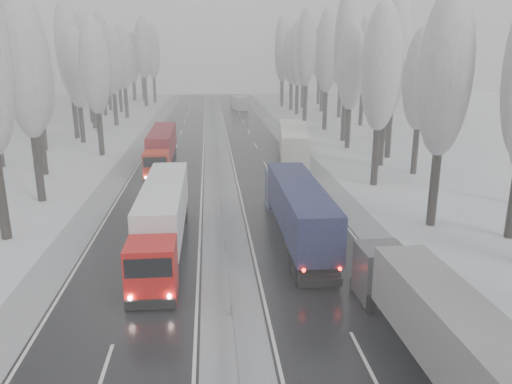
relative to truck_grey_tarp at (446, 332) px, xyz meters
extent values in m
plane|color=silver|center=(-7.72, 1.70, -2.16)|extent=(260.00, 260.00, 0.00)
cube|color=black|center=(-2.47, 31.70, -2.15)|extent=(7.50, 200.00, 0.03)
cube|color=black|center=(-12.97, 31.70, -2.15)|extent=(7.50, 200.00, 0.03)
cube|color=#A3A6AB|center=(-7.72, 31.70, -2.14)|extent=(3.00, 200.00, 0.04)
cube|color=#A3A6AB|center=(2.48, 31.70, -2.14)|extent=(2.40, 200.00, 0.04)
cube|color=#A3A6AB|center=(-17.92, 31.70, -2.14)|extent=(2.40, 200.00, 0.04)
cube|color=slate|center=(-7.72, 31.70, -1.56)|extent=(0.06, 200.00, 0.32)
cube|color=slate|center=(-7.72, 29.70, -1.86)|extent=(0.12, 0.12, 0.60)
cube|color=slate|center=(-7.72, 61.70, -1.86)|extent=(0.12, 0.12, 0.60)
cylinder|color=black|center=(7.31, 17.37, 0.64)|extent=(0.68, 0.68, 5.60)
ellipsoid|color=gray|center=(7.31, 17.37, 8.64)|extent=(3.60, 3.60, 11.45)
cylinder|color=black|center=(6.79, 28.74, 0.65)|extent=(0.68, 0.68, 5.62)
ellipsoid|color=gray|center=(6.79, 28.74, 8.68)|extent=(3.60, 3.60, 11.48)
cylinder|color=black|center=(12.30, 32.74, 0.31)|extent=(0.64, 0.64, 4.94)
ellipsoid|color=gray|center=(12.30, 32.74, 7.36)|extent=(3.60, 3.60, 10.09)
cylinder|color=black|center=(10.17, 36.87, 0.50)|extent=(0.66, 0.66, 5.32)
ellipsoid|color=gray|center=(10.17, 36.87, 8.11)|extent=(3.60, 3.60, 10.88)
cylinder|color=black|center=(12.40, 40.87, 0.99)|extent=(0.72, 0.72, 6.31)
ellipsoid|color=gray|center=(12.40, 40.87, 10.01)|extent=(3.60, 3.60, 12.90)
cylinder|color=black|center=(9.30, 47.30, 0.53)|extent=(0.67, 0.67, 5.38)
ellipsoid|color=gray|center=(9.30, 47.30, 8.21)|extent=(3.60, 3.60, 10.98)
cylinder|color=black|center=(15.59, 51.30, 0.14)|extent=(0.62, 0.62, 4.59)
ellipsoid|color=gray|center=(15.59, 51.30, 6.70)|extent=(3.60, 3.60, 9.39)
cylinder|color=black|center=(10.18, 52.72, 1.31)|extent=(0.76, 0.76, 6.95)
ellipsoid|color=gray|center=(10.18, 52.72, 11.24)|extent=(3.60, 3.60, 14.19)
cylinder|color=black|center=(17.09, 56.72, 1.13)|extent=(0.74, 0.74, 6.59)
ellipsoid|color=gray|center=(17.09, 56.72, 10.55)|extent=(3.60, 3.60, 13.46)
cylinder|color=black|center=(9.84, 62.97, 1.02)|extent=(0.72, 0.72, 6.37)
ellipsoid|color=gray|center=(9.84, 62.97, 10.12)|extent=(3.60, 3.60, 13.01)
cylinder|color=black|center=(16.99, 66.97, 0.82)|extent=(0.70, 0.70, 5.97)
ellipsoid|color=gray|center=(16.99, 66.97, 9.35)|extent=(3.60, 3.60, 12.20)
cylinder|color=black|center=(8.62, 73.66, 1.16)|extent=(0.74, 0.74, 6.65)
ellipsoid|color=gray|center=(8.62, 73.66, 10.67)|extent=(3.60, 3.60, 13.59)
cylinder|color=black|center=(15.99, 77.66, 0.91)|extent=(0.71, 0.71, 6.14)
ellipsoid|color=gray|center=(15.99, 77.66, 9.67)|extent=(3.60, 3.60, 12.54)
cylinder|color=black|center=(8.84, 83.41, 0.87)|extent=(0.71, 0.71, 6.05)
ellipsoid|color=gray|center=(8.84, 83.41, 9.51)|extent=(3.60, 3.60, 12.37)
cylinder|color=black|center=(14.76, 87.41, 0.99)|extent=(0.72, 0.72, 6.30)
ellipsoid|color=gray|center=(14.76, 87.41, 9.98)|extent=(3.60, 3.60, 12.87)
cylinder|color=black|center=(8.91, 90.91, 0.78)|extent=(0.70, 0.70, 5.88)
ellipsoid|color=gray|center=(8.91, 90.91, 9.17)|extent=(3.60, 3.60, 12.00)
cylinder|color=black|center=(12.05, 94.91, 0.27)|extent=(0.64, 0.64, 4.86)
ellipsoid|color=gray|center=(12.05, 94.91, 7.20)|extent=(3.60, 3.60, 9.92)
cylinder|color=black|center=(8.01, 98.02, 0.83)|extent=(0.70, 0.70, 5.98)
ellipsoid|color=gray|center=(8.01, 98.02, 9.36)|extent=(3.60, 3.60, 12.21)
cylinder|color=black|center=(17.22, 102.02, 0.93)|extent=(0.71, 0.71, 6.19)
ellipsoid|color=gray|center=(17.22, 102.02, 9.77)|extent=(3.60, 3.60, 12.64)
cylinder|color=black|center=(9.31, 107.86, 1.27)|extent=(0.75, 0.75, 6.86)
ellipsoid|color=gray|center=(9.31, 107.86, 11.06)|extent=(3.60, 3.60, 14.01)
cylinder|color=black|center=(16.30, 111.86, 0.61)|extent=(0.68, 0.68, 5.55)
ellipsoid|color=gray|center=(16.30, 111.86, 8.54)|extent=(3.60, 3.60, 11.33)
cylinder|color=black|center=(11.01, 118.43, 0.88)|extent=(0.71, 0.71, 6.09)
ellipsoid|color=gray|center=(11.01, 118.43, 9.59)|extent=(3.60, 3.60, 12.45)
cylinder|color=black|center=(13.83, 122.43, 0.58)|extent=(0.67, 0.67, 5.49)
ellipsoid|color=gray|center=(13.83, 122.43, 8.42)|extent=(3.60, 3.60, 11.21)
cylinder|color=black|center=(-22.43, 17.41, 0.91)|extent=(0.71, 0.71, 6.14)
cylinder|color=black|center=(-22.85, 26.27, 0.76)|extent=(0.69, 0.69, 5.83)
ellipsoid|color=gray|center=(-22.85, 26.27, 9.09)|extent=(3.60, 3.60, 11.92)
cylinder|color=black|center=(-25.47, 35.90, 0.35)|extent=(0.65, 0.65, 5.03)
ellipsoid|color=gray|center=(-25.47, 35.90, 7.54)|extent=(3.60, 3.60, 10.28)
cylinder|color=black|center=(-31.24, 39.90, 0.20)|extent=(0.63, 0.63, 4.73)
cylinder|color=black|center=(-21.67, 45.43, 0.56)|extent=(0.67, 0.67, 5.44)
ellipsoid|color=gray|center=(-21.67, 45.43, 8.32)|extent=(3.60, 3.60, 11.11)
cylinder|color=black|center=(-29.57, 49.43, 0.70)|extent=(0.69, 0.69, 5.72)
ellipsoid|color=gray|center=(-29.57, 49.43, 8.88)|extent=(3.60, 3.60, 11.69)
cylinder|color=black|center=(-25.98, 54.42, 0.45)|extent=(0.66, 0.66, 5.23)
ellipsoid|color=gray|center=(-25.98, 54.42, 7.92)|extent=(3.60, 3.60, 10.68)
cylinder|color=black|center=(-27.77, 58.42, 1.14)|extent=(0.74, 0.74, 6.60)
ellipsoid|color=gray|center=(-27.77, 58.42, 10.57)|extent=(3.60, 3.60, 13.49)
cylinder|color=black|center=(-25.88, 64.05, 0.42)|extent=(0.65, 0.65, 5.16)
ellipsoid|color=gray|center=(-25.88, 64.05, 7.79)|extent=(3.60, 3.60, 10.54)
cylinder|color=black|center=(-27.27, 68.05, 0.74)|extent=(0.69, 0.69, 5.79)
ellipsoid|color=gray|center=(-27.27, 68.05, 9.01)|extent=(3.60, 3.60, 11.84)
cylinder|color=black|center=(-24.30, 70.81, 0.66)|extent=(0.68, 0.68, 5.64)
ellipsoid|color=gray|center=(-24.30, 70.81, 8.72)|extent=(3.60, 3.60, 11.53)
cylinder|color=black|center=(-29.14, 74.81, 1.12)|extent=(0.73, 0.73, 6.56)
ellipsoid|color=gray|center=(-29.14, 74.81, 10.48)|extent=(3.60, 3.60, 13.40)
cylinder|color=black|center=(-24.05, 80.89, 0.73)|extent=(0.69, 0.69, 5.79)
ellipsoid|color=gray|center=(-24.05, 80.89, 9.01)|extent=(3.60, 3.60, 11.84)
cylinder|color=black|center=(-28.81, 84.89, 1.16)|extent=(0.74, 0.74, 6.65)
ellipsoid|color=gray|center=(-28.81, 84.89, 10.66)|extent=(3.60, 3.60, 13.58)
cylinder|color=black|center=(-26.65, 90.24, 0.40)|extent=(0.65, 0.65, 5.12)
ellipsoid|color=gray|center=(-26.65, 90.24, 7.71)|extent=(3.60, 3.60, 10.46)
cylinder|color=black|center=(-29.54, 94.24, 0.76)|extent=(0.69, 0.69, 5.84)
ellipsoid|color=gray|center=(-29.54, 94.24, 9.09)|extent=(3.60, 3.60, 11.92)
cylinder|color=black|center=(-22.79, 101.03, 1.17)|extent=(0.74, 0.74, 6.67)
ellipsoid|color=gray|center=(-22.79, 101.03, 10.71)|extent=(3.60, 3.60, 13.63)
cylinder|color=black|center=(-31.92, 105.03, 0.99)|extent=(0.72, 0.72, 6.31)
ellipsoid|color=gray|center=(-31.92, 105.03, 10.00)|extent=(3.60, 3.60, 12.88)
cylinder|color=black|center=(-21.77, 110.42, 0.98)|extent=(0.72, 0.72, 6.29)
ellipsoid|color=gray|center=(-21.77, 110.42, 9.96)|extent=(3.60, 3.60, 12.84)
cylinder|color=black|center=(-27.38, 114.42, 0.27)|extent=(0.64, 0.64, 4.86)
ellipsoid|color=gray|center=(-27.38, 114.42, 7.20)|extent=(3.60, 3.60, 9.92)
cylinder|color=black|center=(-25.28, 117.01, 1.15)|extent=(0.74, 0.74, 6.63)
ellipsoid|color=gray|center=(-25.28, 117.01, 10.62)|extent=(3.60, 3.60, 13.54)
cylinder|color=black|center=(-28.05, 121.01, 0.73)|extent=(0.69, 0.69, 5.79)
ellipsoid|color=gray|center=(-28.05, 121.01, 9.00)|extent=(3.60, 3.60, 11.82)
cube|color=#454449|center=(-0.14, 6.05, -0.67)|extent=(2.31, 2.40, 2.71)
cube|color=black|center=(-0.17, 7.18, -0.04)|extent=(2.08, 0.14, 0.90)
cube|color=black|center=(-0.17, 7.27, -1.76)|extent=(2.26, 0.19, 0.45)
cube|color=slate|center=(0.02, -1.00, 0.28)|extent=(2.57, 11.80, 2.53)
cylinder|color=black|center=(-1.07, 5.30, -1.69)|extent=(0.34, 0.95, 0.94)
cylinder|color=black|center=(0.83, 5.35, -1.69)|extent=(0.34, 0.95, 0.94)
sphere|color=white|center=(-1.03, 7.28, -1.39)|extent=(0.20, 0.20, 0.20)
sphere|color=white|center=(0.69, 7.31, -1.39)|extent=(0.20, 0.20, 0.20)
cube|color=navy|center=(-2.96, 22.01, -0.51)|extent=(2.51, 2.61, 3.00)
cube|color=black|center=(-2.96, 23.26, 0.19)|extent=(2.30, 0.10, 1.00)
cube|color=black|center=(-2.96, 23.36, -1.71)|extent=(2.50, 0.15, 0.50)
cube|color=#141336|center=(-2.97, 14.20, 0.54)|extent=(2.57, 13.02, 2.80)
cube|color=black|center=(-2.97, 7.64, -1.61)|extent=(2.30, 0.12, 0.45)
cube|color=black|center=(-2.97, 10.59, -1.41)|extent=(2.21, 5.51, 0.45)
cube|color=black|center=(-2.97, 8.19, -1.81)|extent=(2.30, 0.06, 0.60)
cylinder|color=black|center=(-4.01, 21.21, -1.64)|extent=(0.35, 1.04, 1.04)
cylinder|color=black|center=(-1.91, 21.21, -1.64)|extent=(0.35, 1.04, 1.04)
cylinder|color=black|center=(-4.02, 10.19, -1.64)|extent=(0.35, 1.04, 1.04)
cylinder|color=black|center=(-1.92, 10.19, -1.64)|extent=(0.35, 1.04, 1.04)
cylinder|color=black|center=(-4.02, 8.89, -1.64)|extent=(0.35, 1.04, 1.04)
cylinder|color=black|center=(-1.92, 8.89, -1.64)|extent=(0.35, 1.04, 1.04)
sphere|color=#FF0C05|center=(-3.92, 7.57, -0.81)|extent=(0.20, 0.20, 0.20)
sphere|color=#FF0C05|center=(-2.02, 7.57, -0.81)|extent=(0.20, 0.20, 0.20)
sphere|color=white|center=(-3.91, 23.39, -1.31)|extent=(0.22, 0.22, 0.22)
sphere|color=white|center=(-2.01, 23.39, -1.31)|extent=(0.22, 0.22, 0.22)
cube|color=#9B9989|center=(1.36, 44.77, -0.42)|extent=(2.97, 3.06, 3.17)
cube|color=black|center=(1.52, 46.08, 0.32)|extent=(2.43, 0.41, 1.06)
cube|color=black|center=(1.53, 46.19, -1.69)|extent=(2.64, 0.49, 0.53)
cube|color=beige|center=(0.32, 36.58, 0.69)|extent=(4.40, 13.99, 2.96)
cube|color=black|center=(-0.55, 29.70, -1.58)|extent=(2.43, 0.43, 0.48)
cube|color=black|center=(-0.16, 32.80, -1.37)|extent=(3.04, 6.07, 0.48)
cube|color=black|center=(-0.48, 30.28, -1.79)|extent=(2.42, 0.37, 0.63)
cylinder|color=black|center=(0.15, 44.07, -1.61)|extent=(0.51, 1.14, 1.10)
cylinder|color=black|center=(2.35, 43.79, -1.61)|extent=(0.51, 1.14, 1.10)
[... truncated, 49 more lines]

